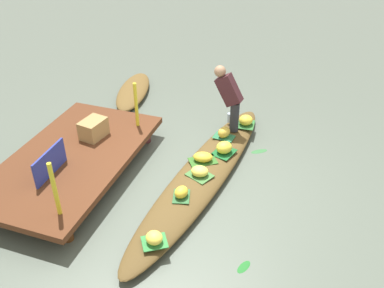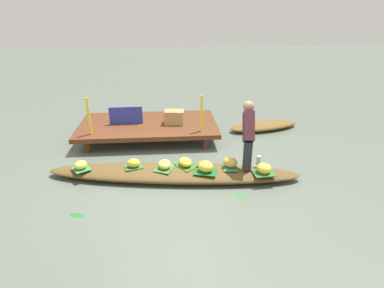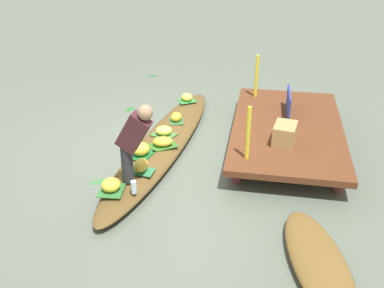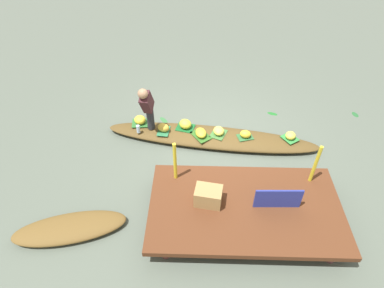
{
  "view_description": "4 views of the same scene",
  "coord_description": "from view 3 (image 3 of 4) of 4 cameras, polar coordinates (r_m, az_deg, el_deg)",
  "views": [
    {
      "loc": [
        -5.11,
        -1.59,
        4.21
      ],
      "look_at": [
        0.49,
        0.35,
        0.31
      ],
      "focal_mm": 39.73,
      "sensor_mm": 36.0,
      "label": 1
    },
    {
      "loc": [
        -0.09,
        -5.25,
        2.95
      ],
      "look_at": [
        0.4,
        0.67,
        0.38
      ],
      "focal_mm": 30.38,
      "sensor_mm": 36.0,
      "label": 2
    },
    {
      "loc": [
        6.32,
        1.62,
        3.61
      ],
      "look_at": [
        0.37,
        0.57,
        0.36
      ],
      "focal_mm": 41.76,
      "sensor_mm": 36.0,
      "label": 3
    },
    {
      "loc": [
        0.26,
        5.37,
        4.76
      ],
      "look_at": [
        0.4,
        0.53,
        0.37
      ],
      "focal_mm": 30.52,
      "sensor_mm": 36.0,
      "label": 4
    }
  ],
  "objects": [
    {
      "name": "railing_post_east",
      "position": [
        6.32,
        7.18,
        1.36
      ],
      "size": [
        0.06,
        0.06,
        0.81
      ],
      "primitive_type": "cylinder",
      "color": "yellow",
      "rests_on": "dock_platform"
    },
    {
      "name": "banana_bunch_2",
      "position": [
        6.09,
        -10.32,
        -5.15
      ],
      "size": [
        0.35,
        0.35,
        0.18
      ],
      "primitive_type": "ellipsoid",
      "rotation": [
        0.0,
        0.0,
        5.66
      ],
      "color": "yellow",
      "rests_on": "vendor_boat"
    },
    {
      "name": "produce_crate",
      "position": [
        6.95,
        11.76,
        1.28
      ],
      "size": [
        0.49,
        0.39,
        0.31
      ],
      "primitive_type": "cube",
      "rotation": [
        0.0,
        0.0,
        -0.16
      ],
      "color": "#A07E4B",
      "rests_on": "dock_platform"
    },
    {
      "name": "leaf_mat_3",
      "position": [
        7.96,
        -2.02,
        2.97
      ],
      "size": [
        0.38,
        0.32,
        0.01
      ],
      "primitive_type": "cube",
      "rotation": [
        0.0,
        0.0,
        0.28
      ],
      "color": "#2D6333",
      "rests_on": "vendor_boat"
    },
    {
      "name": "banana_bunch_0",
      "position": [
        6.87,
        -6.52,
        -0.64
      ],
      "size": [
        0.36,
        0.36,
        0.2
      ],
      "primitive_type": "ellipsoid",
      "rotation": [
        0.0,
        0.0,
        5.65
      ],
      "color": "yellow",
      "rests_on": "vendor_boat"
    },
    {
      "name": "drifting_plant_0",
      "position": [
        9.01,
        -7.98,
        4.39
      ],
      "size": [
        0.27,
        0.19,
        0.01
      ],
      "primitive_type": "ellipsoid",
      "rotation": [
        0.0,
        0.0,
        2.79
      ],
      "color": "#1F6926",
      "rests_on": "ground"
    },
    {
      "name": "leaf_mat_5",
      "position": [
        6.5,
        -6.49,
        -3.46
      ],
      "size": [
        0.28,
        0.38,
        0.01
      ],
      "primitive_type": "cube",
      "rotation": [
        0.0,
        0.0,
        1.47
      ],
      "color": "#296E44",
      "rests_on": "vendor_boat"
    },
    {
      "name": "leaf_mat_2",
      "position": [
        6.14,
        -10.24,
        -5.84
      ],
      "size": [
        0.39,
        0.35,
        0.01
      ],
      "primitive_type": "cube",
      "rotation": [
        0.0,
        0.0,
        0.08
      ],
      "color": "#2C682F",
      "rests_on": "vendor_boat"
    },
    {
      "name": "vendor_boat",
      "position": [
        7.4,
        -3.84,
        -0.06
      ],
      "size": [
        4.66,
        1.3,
        0.21
      ],
      "primitive_type": "ellipsoid",
      "rotation": [
        0.0,
        0.0,
        -0.12
      ],
      "color": "brown",
      "rests_on": "ground"
    },
    {
      "name": "leaf_mat_4",
      "position": [
        7.48,
        -3.6,
        1.21
      ],
      "size": [
        0.42,
        0.46,
        0.01
      ],
      "primitive_type": "cube",
      "rotation": [
        0.0,
        0.0,
        1.14
      ],
      "color": "#3E7035",
      "rests_on": "vendor_boat"
    },
    {
      "name": "banana_bunch_1",
      "position": [
        8.77,
        -0.66,
        6.01
      ],
      "size": [
        0.3,
        0.31,
        0.15
      ],
      "primitive_type": "ellipsoid",
      "rotation": [
        0.0,
        0.0,
        4.13
      ],
      "color": "#F5DA4A",
      "rests_on": "vendor_boat"
    },
    {
      "name": "railing_post_west",
      "position": [
        8.53,
        8.24,
        8.55
      ],
      "size": [
        0.06,
        0.06,
        0.81
      ],
      "primitive_type": "cylinder",
      "color": "yellow",
      "rests_on": "dock_platform"
    },
    {
      "name": "market_banner",
      "position": [
        7.96,
        12.22,
        5.15
      ],
      "size": [
        0.77,
        0.05,
        0.41
      ],
      "primitive_type": "cube",
      "rotation": [
        0.0,
        0.0,
        0.03
      ],
      "color": "navy",
      "rests_on": "dock_platform"
    },
    {
      "name": "moored_boat",
      "position": [
        5.33,
        15.86,
        -14.33
      ],
      "size": [
        1.94,
        1.02,
        0.19
      ],
      "primitive_type": "ellipsoid",
      "rotation": [
        0.0,
        0.0,
        0.23
      ],
      "color": "brown",
      "rests_on": "ground"
    },
    {
      "name": "water_bottle",
      "position": [
        6.01,
        -7.46,
        -5.47
      ],
      "size": [
        0.08,
        0.08,
        0.18
      ],
      "primitive_type": "cylinder",
      "color": "silver",
      "rests_on": "vendor_boat"
    },
    {
      "name": "dock_platform",
      "position": [
        7.61,
        12.07,
        1.9
      ],
      "size": [
        3.2,
        1.8,
        0.37
      ],
      "color": "#562E1A",
      "rests_on": "ground"
    },
    {
      "name": "banana_bunch_4",
      "position": [
        7.45,
        -3.61,
        1.73
      ],
      "size": [
        0.26,
        0.3,
        0.15
      ],
      "primitive_type": "ellipsoid",
      "rotation": [
        0.0,
        0.0,
        4.86
      ],
      "color": "#F0E353",
      "rests_on": "vendor_boat"
    },
    {
      "name": "leaf_mat_6",
      "position": [
        7.14,
        -3.74,
        -0.2
      ],
      "size": [
        0.49,
        0.52,
        0.01
      ],
      "primitive_type": "cube",
      "rotation": [
        0.0,
        0.0,
        2.2
      ],
      "color": "#306321",
      "rests_on": "vendor_boat"
    },
    {
      "name": "banana_bunch_3",
      "position": [
        7.92,
        -2.03,
        3.48
      ],
      "size": [
        0.26,
        0.22,
        0.16
      ],
      "primitive_type": "ellipsoid",
      "rotation": [
        0.0,
        0.0,
        2.99
      ],
      "color": "yellow",
      "rests_on": "vendor_boat"
    },
    {
      "name": "canal_water",
      "position": [
        7.45,
        -3.81,
        -0.76
      ],
      "size": [
        40.0,
        40.0,
        0.0
      ],
      "primitive_type": "plane",
      "color": "#545E53",
      "rests_on": "ground"
    },
    {
      "name": "vendor_person",
      "position": [
        5.92,
        -7.47,
        0.63
      ],
      "size": [
        0.24,
        0.54,
        1.19
      ],
      "color": "#28282D",
      "rests_on": "vendor_boat"
    },
    {
      "name": "banana_bunch_6",
      "position": [
        7.11,
        -3.76,
        0.31
      ],
      "size": [
        0.29,
        0.36,
        0.15
      ],
      "primitive_type": "ellipsoid",
      "rotation": [
        0.0,
        0.0,
        1.82
      ],
      "color": "gold",
      "rests_on": "vendor_boat"
    },
    {
      "name": "drifting_plant_1",
      "position": [
        10.79,
        -4.96,
        8.64
      ],
      "size": [
        0.17,
        0.23,
        0.01
      ],
      "primitive_type": "ellipsoid",
      "rotation": [
        0.0,
        0.0,
        1.76
      ],
      "color": "#255C2E",
      "rests_on": "ground"
    },
    {
      "name": "leaf_mat_1",
      "position": [
        8.8,
        -0.66,
        5.56
      ],
      "size": [
        0.4,
        0.42,
        0.01
      ],
      "primitive_type": "cube",
      "rotation": [
        0.0,
        0.0,
        2.16
      ],
      "color": "#2F813B",
      "rests_on": "vendor_boat"
    },
    {
      "name": "drifting_plant_2",
      "position": [
        6.75,
        -11.75,
        -4.7
      ],
      "size": [
        0.28,
        0.31,
        0.01
      ],
      "primitive_type": "ellipsoid",
      "rotation": [
        0.0,
        0.0,
        2.22
      ],
      "color": "#336A38",
      "rests_on": "ground"
    },
    {
      "name": "leaf_mat_0",
      "position": [
        6.92,
        -6.48,
        -1.35
      ],
      "size": [
        0.45,
        0.4,
        0.01
      ],
      "primitive_type": "cube",
      "rotation": [
        0.0,
        0.0,
        2.88
      ],
      "color": "#175926",
      "rests_on": "vendor_boat"
    },
    {
      "name": "banana_bunch_5",
      "position": [
        6.45,
        -6.53,
        -2.74
      ],
      "size": [
        0.3,
        0.26,
        0.19
      ],
      "primitive_type": "ellipsoid",
      "rotation": [
        0.0,
        0.0,
        5.96
      ],
      "color": "gold",
      "rests_on": "vendor_boat"
    }
  ]
}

